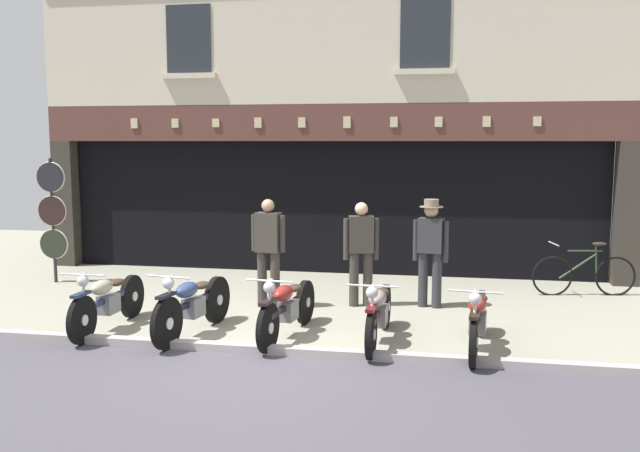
% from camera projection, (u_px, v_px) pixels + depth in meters
% --- Properties ---
extents(ground, '(23.47, 22.00, 0.18)m').
position_uv_depth(ground, '(227.00, 386.00, 7.37)').
color(ground, gray).
extents(shop_facade, '(11.77, 4.42, 5.99)m').
position_uv_depth(shop_facade, '(341.00, 184.00, 14.98)').
color(shop_facade, black).
rests_on(shop_facade, ground).
extents(motorcycle_left, '(0.62, 2.01, 0.92)m').
position_uv_depth(motorcycle_left, '(108.00, 300.00, 9.35)').
color(motorcycle_left, black).
rests_on(motorcycle_left, ground).
extents(motorcycle_center_left, '(0.62, 2.01, 0.93)m').
position_uv_depth(motorcycle_center_left, '(193.00, 304.00, 9.09)').
color(motorcycle_center_left, black).
rests_on(motorcycle_center_left, ground).
extents(motorcycle_center, '(0.62, 2.04, 0.91)m').
position_uv_depth(motorcycle_center, '(287.00, 307.00, 9.00)').
color(motorcycle_center, black).
rests_on(motorcycle_center, ground).
extents(motorcycle_center_right, '(0.62, 2.04, 0.90)m').
position_uv_depth(motorcycle_center_right, '(379.00, 311.00, 8.77)').
color(motorcycle_center_right, black).
rests_on(motorcycle_center_right, ground).
extents(motorcycle_right, '(0.62, 2.01, 0.90)m').
position_uv_depth(motorcycle_right, '(478.00, 318.00, 8.45)').
color(motorcycle_right, black).
rests_on(motorcycle_right, ground).
extents(salesman_left, '(0.56, 0.27, 1.71)m').
position_uv_depth(salesman_left, '(268.00, 248.00, 10.59)').
color(salesman_left, '#38332D').
rests_on(salesman_left, ground).
extents(shopkeeper_center, '(0.55, 0.30, 1.65)m').
position_uv_depth(shopkeeper_center, '(361.00, 249.00, 10.67)').
color(shopkeeper_center, '#38332D').
rests_on(shopkeeper_center, ground).
extents(salesman_right, '(0.55, 0.37, 1.71)m').
position_uv_depth(salesman_right, '(431.00, 247.00, 10.59)').
color(salesman_right, '#2D2D33').
rests_on(salesman_right, ground).
extents(tyre_sign_pole, '(0.56, 0.06, 2.29)m').
position_uv_depth(tyre_sign_pole, '(52.00, 212.00, 12.42)').
color(tyre_sign_pole, '#232328').
rests_on(tyre_sign_pole, ground).
extents(advert_board_near, '(0.83, 0.03, 0.94)m').
position_uv_depth(advert_board_near, '(448.00, 195.00, 12.97)').
color(advert_board_near, silver).
extents(leaning_bicycle, '(1.73, 0.50, 0.93)m').
position_uv_depth(leaning_bicycle, '(584.00, 274.00, 11.48)').
color(leaning_bicycle, black).
rests_on(leaning_bicycle, ground).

